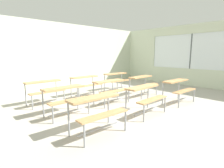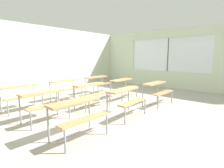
{
  "view_description": "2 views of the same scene",
  "coord_description": "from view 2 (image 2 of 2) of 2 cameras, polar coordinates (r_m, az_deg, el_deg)",
  "views": [
    {
      "loc": [
        -3.8,
        -3.3,
        1.6
      ],
      "look_at": [
        -0.11,
        0.7,
        0.65
      ],
      "focal_mm": 28.0,
      "sensor_mm": 36.0,
      "label": 1
    },
    {
      "loc": [
        -3.8,
        -3.3,
        1.6
      ],
      "look_at": [
        0.52,
        0.45,
        0.71
      ],
      "focal_mm": 28.0,
      "sensor_mm": 36.0,
      "label": 2
    }
  ],
  "objects": [
    {
      "name": "desk_bench_r2c1",
      "position": [
        6.64,
        -14.81,
        -0.41
      ],
      "size": [
        1.1,
        0.6,
        0.74
      ],
      "rotation": [
        0.0,
        0.0,
        -0.01
      ],
      "color": "tan",
      "rests_on": "ground"
    },
    {
      "name": "desk_bench_r0c2",
      "position": [
        6.03,
        14.61,
        -1.32
      ],
      "size": [
        1.11,
        0.61,
        0.74
      ],
      "rotation": [
        0.0,
        0.0,
        -0.02
      ],
      "color": "tan",
      "rests_on": "ground"
    },
    {
      "name": "ground",
      "position": [
        5.29,
        -0.01,
        -9.02
      ],
      "size": [
        10.0,
        9.0,
        0.05
      ],
      "primitive_type": "cube",
      "color": "#ADA89E"
    },
    {
      "name": "wall_right",
      "position": [
        9.35,
        21.35,
        7.33
      ],
      "size": [
        0.12,
        9.0,
        3.0
      ],
      "color": "beige",
      "rests_on": "ground"
    },
    {
      "name": "desk_bench_r2c0",
      "position": [
        5.87,
        -27.47,
        -2.32
      ],
      "size": [
        1.11,
        0.6,
        0.74
      ],
      "rotation": [
        0.0,
        0.0,
        0.01
      ],
      "color": "tan",
      "rests_on": "ground"
    },
    {
      "name": "wall_back",
      "position": [
        8.68,
        -23.27,
        7.5
      ],
      "size": [
        10.0,
        0.12,
        3.0
      ],
      "primitive_type": "cube",
      "color": "beige",
      "rests_on": "ground"
    },
    {
      "name": "desk_bench_r0c1",
      "position": [
        4.68,
        4.7,
        -3.96
      ],
      "size": [
        1.13,
        0.64,
        0.74
      ],
      "rotation": [
        0.0,
        0.0,
        0.04
      ],
      "color": "tan",
      "rests_on": "ground"
    },
    {
      "name": "desk_bench_r2c2",
      "position": [
        7.65,
        -4.7,
        1.06
      ],
      "size": [
        1.13,
        0.65,
        0.74
      ],
      "rotation": [
        0.0,
        0.0,
        -0.05
      ],
      "color": "tan",
      "rests_on": "ground"
    },
    {
      "name": "desk_bench_r0c0",
      "position": [
        3.5,
        -11.07,
        -8.5
      ],
      "size": [
        1.11,
        0.61,
        0.74
      ],
      "rotation": [
        0.0,
        0.0,
        -0.02
      ],
      "color": "tan",
      "rests_on": "ground"
    },
    {
      "name": "desk_bench_r1c1",
      "position": [
        5.58,
        -6.63,
        -1.89
      ],
      "size": [
        1.12,
        0.63,
        0.74
      ],
      "rotation": [
        0.0,
        0.0,
        -0.04
      ],
      "color": "tan",
      "rests_on": "ground"
    },
    {
      "name": "desk_bench_r1c0",
      "position": [
        4.65,
        -21.15,
        -4.63
      ],
      "size": [
        1.1,
        0.59,
        0.74
      ],
      "rotation": [
        0.0,
        0.0,
        0.0
      ],
      "color": "tan",
      "rests_on": "ground"
    },
    {
      "name": "desk_bench_r1c2",
      "position": [
        6.71,
        3.72,
        -0.04
      ],
      "size": [
        1.12,
        0.64,
        0.74
      ],
      "rotation": [
        0.0,
        0.0,
        0.04
      ],
      "color": "tan",
      "rests_on": "ground"
    }
  ]
}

